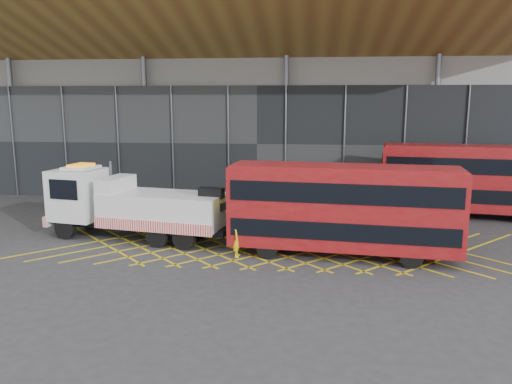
# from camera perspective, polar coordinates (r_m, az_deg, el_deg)

# --- Properties ---
(ground_plane) EXTENTS (120.00, 120.00, 0.00)m
(ground_plane) POSITION_cam_1_polar(r_m,az_deg,el_deg) (24.98, -7.27, -5.91)
(ground_plane) COLOR #2B2B2D
(road_markings) EXTENTS (24.76, 7.16, 0.01)m
(road_markings) POSITION_cam_1_polar(r_m,az_deg,el_deg) (24.38, 1.97, -6.23)
(road_markings) COLOR gold
(road_markings) RESTS_ON ground_plane
(construction_building) EXTENTS (55.00, 23.97, 18.00)m
(construction_building) POSITION_cam_1_polar(r_m,az_deg,el_deg) (41.91, 1.06, 13.14)
(construction_building) COLOR gray
(construction_building) RESTS_ON ground_plane
(recovery_truck) EXTENTS (10.99, 4.23, 3.81)m
(recovery_truck) POSITION_cam_1_polar(r_m,az_deg,el_deg) (26.19, -14.18, -1.41)
(recovery_truck) COLOR black
(recovery_truck) RESTS_ON ground_plane
(bus_towed) EXTENTS (10.41, 3.43, 4.16)m
(bus_towed) POSITION_cam_1_polar(r_m,az_deg,el_deg) (22.64, 9.88, -1.66)
(bus_towed) COLOR maroon
(bus_towed) RESTS_ON ground_plane
(bus_second) EXTENTS (10.95, 4.06, 4.36)m
(bus_second) POSITION_cam_1_polar(r_m,az_deg,el_deg) (32.57, 23.63, 1.48)
(bus_second) COLOR maroon
(bus_second) RESTS_ON ground_plane
(worker) EXTENTS (0.40, 0.60, 1.63)m
(worker) POSITION_cam_1_polar(r_m,az_deg,el_deg) (22.65, -2.18, -5.40)
(worker) COLOR yellow
(worker) RESTS_ON ground_plane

